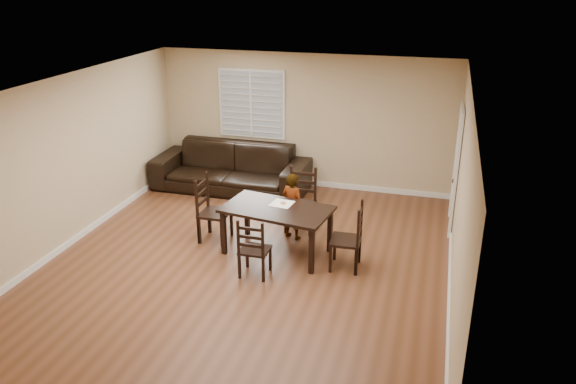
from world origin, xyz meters
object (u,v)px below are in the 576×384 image
object	(u,v)px
chair_right	(354,240)
donut	(283,203)
sofa	(231,168)
chair_far	(252,252)
child	(293,206)
chair_near	(302,200)
dining_table	(277,213)
chair_left	(207,211)

from	to	relation	value
chair_right	donut	distance (m)	1.29
chair_right	sofa	size ratio (longest dim) A/B	0.33
chair_far	donut	xyz separation A→B (m)	(0.16, 1.03, 0.37)
child	chair_far	bearing A→B (deg)	103.71
chair_near	chair_right	xyz separation A→B (m)	(1.11, -1.21, -0.02)
dining_table	chair_right	world-z (taller)	chair_right
chair_right	chair_left	bearing A→B (deg)	-100.05
chair_near	chair_right	bearing A→B (deg)	-49.26
child	sofa	bearing A→B (deg)	-23.53
chair_left	chair_far	bearing A→B (deg)	-132.19
dining_table	donut	bearing A→B (deg)	83.66
dining_table	chair_left	xyz separation A→B (m)	(-1.25, 0.17, -0.18)
donut	child	bearing A→B (deg)	84.05
chair_near	sofa	xyz separation A→B (m)	(-1.83, 1.35, -0.04)
dining_table	chair_left	world-z (taller)	chair_left
chair_far	chair_right	size ratio (longest dim) A/B	0.90
chair_near	donut	size ratio (longest dim) A/B	11.65
chair_near	sofa	distance (m)	2.28
chair_right	dining_table	bearing A→B (deg)	-99.96
chair_far	child	world-z (taller)	child
donut	chair_near	bearing A→B (deg)	84.10
donut	chair_left	bearing A→B (deg)	-179.71
dining_table	chair_right	bearing A→B (deg)	1.11
chair_near	child	world-z (taller)	child
chair_right	child	distance (m)	1.38
chair_near	child	distance (m)	0.47
chair_far	sofa	distance (m)	3.62
sofa	child	bearing A→B (deg)	-45.17
chair_near	chair_left	xyz separation A→B (m)	(-1.39, -0.87, 0.01)
dining_table	child	size ratio (longest dim) A/B	1.55
chair_left	sofa	bearing A→B (deg)	11.26
chair_left	chair_right	xyz separation A→B (m)	(2.49, -0.34, -0.03)
dining_table	chair_far	distance (m)	0.90
chair_right	child	bearing A→B (deg)	-125.58
chair_left	child	distance (m)	1.41
child	donut	bearing A→B (deg)	105.87
dining_table	chair_far	xyz separation A→B (m)	(-0.11, -0.85, -0.26)
donut	sofa	world-z (taller)	sofa
dining_table	donut	world-z (taller)	donut
dining_table	chair_near	world-z (taller)	chair_near
chair_near	donut	bearing A→B (deg)	-97.48
chair_right	child	world-z (taller)	child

